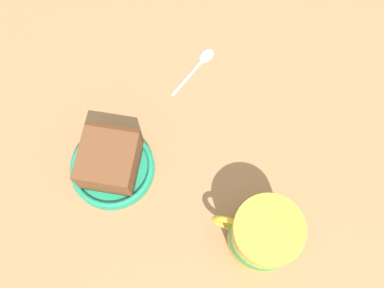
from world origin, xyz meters
TOP-DOWN VIEW (x-y plane):
  - ground_plane at (0.00, 0.00)cm, footprint 158.09×158.09cm
  - small_plate at (-9.57, 1.42)cm, footprint 13.07×13.07cm
  - cake_slice at (-9.44, 1.66)cm, footprint 11.55×11.77cm
  - tea_mug at (7.42, -16.51)cm, footprint 10.86×9.64cm
  - teaspoon at (10.07, 14.56)cm, footprint 10.09×6.97cm

SIDE VIEW (x-z plane):
  - ground_plane at x=0.00cm, z-range -2.55..0.00cm
  - teaspoon at x=10.07cm, z-range -0.04..0.76cm
  - small_plate at x=-9.57cm, z-range -0.01..1.89cm
  - cake_slice at x=-9.44cm, z-range 1.08..7.01cm
  - tea_mug at x=7.42cm, z-range 0.12..10.94cm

